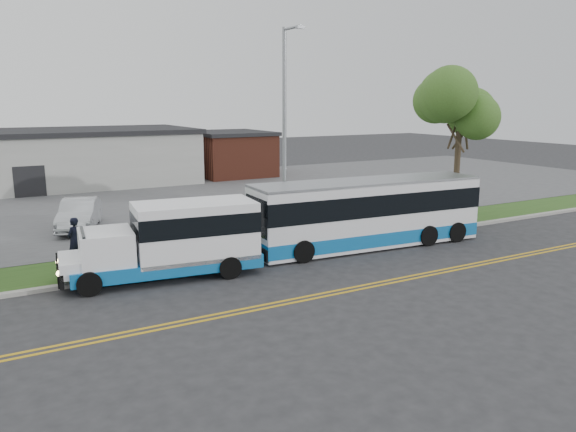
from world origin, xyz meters
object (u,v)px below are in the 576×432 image
streetlight_near (285,130)px  parked_car_a (79,214)px  transit_bus (367,213)px  tree_east (461,106)px  pedestrian (74,240)px  shuttle_bus (176,238)px

streetlight_near → parked_car_a: (-7.80, 7.39, -4.35)m
transit_bus → tree_east: bearing=20.8°
streetlight_near → transit_bus: streetlight_near is taller
streetlight_near → pedestrian: (-9.02, 1.18, -4.21)m
parked_car_a → transit_bus: bearing=-23.3°
pedestrian → streetlight_near: bearing=129.7°
streetlight_near → shuttle_bus: bearing=-159.4°
shuttle_bus → parked_car_a: shuttle_bus is taller
transit_bus → pedestrian: bearing=168.7°
transit_bus → parked_car_a: 14.44m
tree_east → streetlight_near: bearing=-178.6°
shuttle_bus → pedestrian: (-3.12, 3.39, -0.46)m
streetlight_near → shuttle_bus: size_ratio=1.27×
tree_east → shuttle_bus: tree_east is taller
pedestrian → shuttle_bus: bearing=89.8°
transit_bus → streetlight_near: bearing=149.0°
transit_bus → shuttle_bus: bearing=-175.5°
parked_car_a → streetlight_near: bearing=-25.4°
parked_car_a → shuttle_bus: bearing=-60.7°
pedestrian → parked_car_a: (1.22, 6.21, -0.15)m
tree_east → transit_bus: 9.54m
streetlight_near → parked_car_a: streetlight_near is taller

